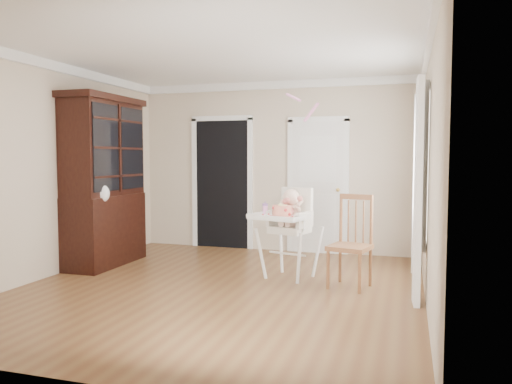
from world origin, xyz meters
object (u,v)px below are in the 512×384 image
(china_cabinet, at_px, (104,181))
(dining_chair, at_px, (351,244))
(high_chair, at_px, (289,221))
(cake, at_px, (282,211))
(sippy_cup, at_px, (265,208))

(china_cabinet, xyz_separation_m, dining_chair, (3.42, -0.22, -0.67))
(high_chair, xyz_separation_m, dining_chair, (0.78, -0.22, -0.21))
(china_cabinet, distance_m, dining_chair, 3.49)
(high_chair, xyz_separation_m, china_cabinet, (-2.64, 0.00, 0.46))
(china_cabinet, height_order, dining_chair, china_cabinet)
(high_chair, height_order, cake, high_chair)
(high_chair, relative_size, china_cabinet, 0.49)
(sippy_cup, distance_m, dining_chair, 1.16)
(sippy_cup, relative_size, dining_chair, 0.16)
(dining_chair, bearing_deg, high_chair, 178.18)
(cake, distance_m, china_cabinet, 2.64)
(sippy_cup, height_order, china_cabinet, china_cabinet)
(high_chair, bearing_deg, china_cabinet, -163.73)
(high_chair, height_order, china_cabinet, china_cabinet)
(sippy_cup, relative_size, china_cabinet, 0.07)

